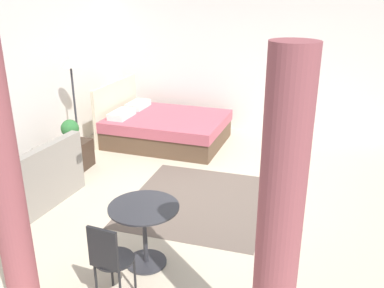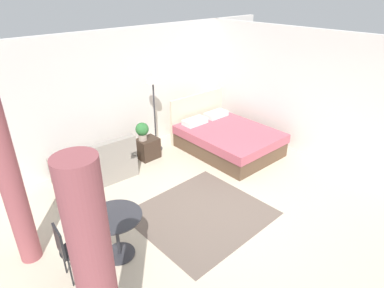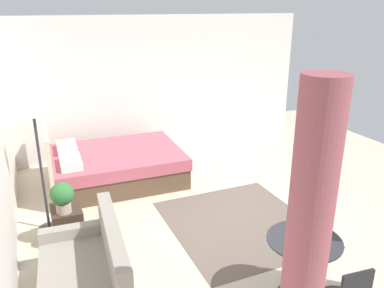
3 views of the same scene
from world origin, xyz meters
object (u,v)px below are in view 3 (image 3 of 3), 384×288
object	(u,v)px
couch	(87,282)
floor_lamp	(36,131)
balcony_table	(302,257)
nightstand	(68,224)
potted_plant	(62,196)
bed	(113,165)

from	to	relation	value
couch	floor_lamp	bearing A→B (deg)	8.98
balcony_table	nightstand	bearing A→B (deg)	45.57
couch	potted_plant	size ratio (longest dim) A/B	3.92
bed	couch	distance (m)	3.04
nightstand	balcony_table	xyz separation A→B (m)	(-2.07, -2.11, 0.27)
nightstand	balcony_table	world-z (taller)	balcony_table
bed	potted_plant	size ratio (longest dim) A/B	5.60
bed	nightstand	xyz separation A→B (m)	(-1.59, 0.94, -0.06)
bed	floor_lamp	bearing A→B (deg)	135.53
nightstand	balcony_table	size ratio (longest dim) A/B	0.62
balcony_table	floor_lamp	bearing A→B (deg)	43.42
nightstand	potted_plant	size ratio (longest dim) A/B	1.16
bed	couch	bearing A→B (deg)	162.89
floor_lamp	balcony_table	size ratio (longest dim) A/B	2.35
nightstand	floor_lamp	bearing A→B (deg)	29.33
bed	balcony_table	world-z (taller)	bed
bed	floor_lamp	xyz separation A→B (m)	(-1.19, 1.17, 1.12)
potted_plant	floor_lamp	size ratio (longest dim) A/B	0.23
couch	balcony_table	xyz separation A→B (m)	(-0.75, -2.06, 0.21)
bed	nightstand	world-z (taller)	bed
floor_lamp	nightstand	bearing A→B (deg)	-150.67
potted_plant	balcony_table	size ratio (longest dim) A/B	0.53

